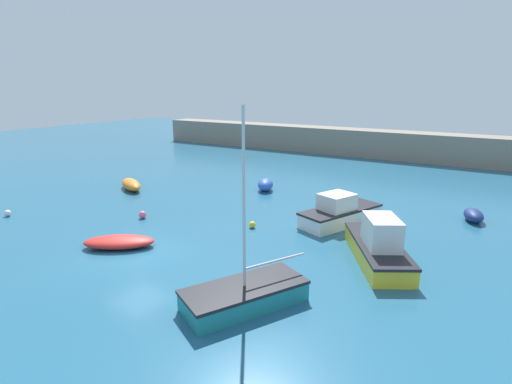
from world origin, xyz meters
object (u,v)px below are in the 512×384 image
object	(u,v)px
dinghy_near_pier	(474,215)
cabin_cruiser_white	(340,213)
fishing_dinghy_green	(265,185)
motorboat_with_cabin	(378,246)
mooring_buoy_yellow	(252,225)
mooring_buoy_pink	(143,215)
rowboat_blue_near	(131,185)
sailboat_tall_mast	(245,294)
mooring_buoy_white	(8,213)
rowboat_white_midwater	(119,242)

from	to	relation	value
dinghy_near_pier	cabin_cruiser_white	bearing A→B (deg)	107.87
fishing_dinghy_green	motorboat_with_cabin	distance (m)	13.40
mooring_buoy_yellow	cabin_cruiser_white	bearing A→B (deg)	39.57
mooring_buoy_pink	dinghy_near_pier	bearing A→B (deg)	30.10
rowboat_blue_near	mooring_buoy_yellow	world-z (taller)	rowboat_blue_near
sailboat_tall_mast	motorboat_with_cabin	xyz separation A→B (m)	(3.05, 6.18, 0.31)
rowboat_blue_near	mooring_buoy_white	world-z (taller)	rowboat_blue_near
rowboat_blue_near	fishing_dinghy_green	xyz separation A→B (m)	(8.78, 5.10, 0.06)
sailboat_tall_mast	rowboat_white_midwater	xyz separation A→B (m)	(-8.10, 1.23, -0.15)
sailboat_tall_mast	cabin_cruiser_white	world-z (taller)	sailboat_tall_mast
mooring_buoy_pink	mooring_buoy_white	size ratio (longest dim) A/B	1.13
sailboat_tall_mast	motorboat_with_cabin	bearing A→B (deg)	-178.82
dinghy_near_pier	mooring_buoy_yellow	world-z (taller)	dinghy_near_pier
rowboat_blue_near	motorboat_with_cabin	distance (m)	19.63
mooring_buoy_pink	mooring_buoy_yellow	xyz separation A→B (m)	(6.44, 2.01, -0.03)
cabin_cruiser_white	dinghy_near_pier	distance (m)	7.90
sailboat_tall_mast	rowboat_white_midwater	distance (m)	8.19
cabin_cruiser_white	motorboat_with_cabin	size ratio (longest dim) A/B	0.98
mooring_buoy_pink	mooring_buoy_yellow	bearing A→B (deg)	17.35
cabin_cruiser_white	mooring_buoy_yellow	xyz separation A→B (m)	(-3.85, -3.18, -0.48)
sailboat_tall_mast	fishing_dinghy_green	size ratio (longest dim) A/B	3.18
rowboat_white_midwater	rowboat_blue_near	bearing A→B (deg)	-79.03
motorboat_with_cabin	cabin_cruiser_white	bearing A→B (deg)	8.67
rowboat_blue_near	motorboat_with_cabin	xyz separation A→B (m)	(19.38, -3.10, 0.36)
rowboat_blue_near	cabin_cruiser_white	xyz separation A→B (m)	(16.13, 0.86, 0.28)
dinghy_near_pier	mooring_buoy_yellow	distance (m)	12.88
fishing_dinghy_green	cabin_cruiser_white	distance (m)	8.50
mooring_buoy_pink	mooring_buoy_white	xyz separation A→B (m)	(-7.20, -4.00, -0.03)
motorboat_with_cabin	dinghy_near_pier	size ratio (longest dim) A/B	2.64
dinghy_near_pier	mooring_buoy_pink	xyz separation A→B (m)	(-16.75, -9.71, -0.13)
rowboat_white_midwater	motorboat_with_cabin	size ratio (longest dim) A/B	0.65
cabin_cruiser_white	motorboat_with_cabin	xyz separation A→B (m)	(3.24, -3.95, 0.08)
sailboat_tall_mast	mooring_buoy_white	world-z (taller)	sailboat_tall_mast
dinghy_near_pier	mooring_buoy_pink	world-z (taller)	dinghy_near_pier
cabin_cruiser_white	rowboat_white_midwater	bearing A→B (deg)	160.18
rowboat_blue_near	mooring_buoy_pink	distance (m)	7.28
fishing_dinghy_green	motorboat_with_cabin	xyz separation A→B (m)	(10.60, -8.20, 0.30)
sailboat_tall_mast	dinghy_near_pier	distance (m)	15.94
rowboat_blue_near	rowboat_white_midwater	bearing A→B (deg)	-16.35
sailboat_tall_mast	cabin_cruiser_white	size ratio (longest dim) A/B	1.29
motorboat_with_cabin	mooring_buoy_pink	world-z (taller)	motorboat_with_cabin
mooring_buoy_pink	mooring_buoy_white	distance (m)	8.24
cabin_cruiser_white	mooring_buoy_pink	bearing A→B (deg)	138.56
dinghy_near_pier	rowboat_blue_near	bearing A→B (deg)	86.31
motorboat_with_cabin	fishing_dinghy_green	bearing A→B (deg)	21.58
dinghy_near_pier	mooring_buoy_white	distance (m)	27.60
motorboat_with_cabin	mooring_buoy_white	world-z (taller)	motorboat_with_cabin
rowboat_blue_near	cabin_cruiser_white	distance (m)	16.16
rowboat_blue_near	sailboat_tall_mast	world-z (taller)	sailboat_tall_mast
rowboat_white_midwater	mooring_buoy_white	world-z (taller)	rowboat_white_midwater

